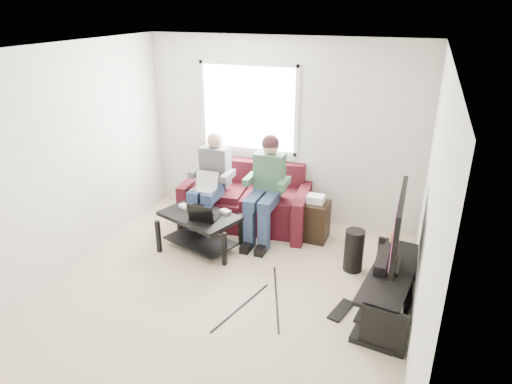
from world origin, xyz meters
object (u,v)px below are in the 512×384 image
Objects in this scene: sofa at (247,202)px; coffee_table at (200,223)px; tv at (398,227)px; tv_stand at (390,292)px; subwoofer at (354,250)px; end_table at (315,220)px.

sofa is 0.97m from coffee_table.
sofa is at bearing 148.68° from tv.
tv_stand is 0.80m from subwoofer.
coffee_table is 1.54m from end_table.
end_table is (1.33, 0.77, -0.08)m from coffee_table.
sofa is at bearing 155.49° from subwoofer.
end_table is (-1.10, 1.15, -0.64)m from tv.
sofa is 1.06m from end_table.
tv is at bearing -48.94° from subwoofer.
subwoofer is (1.96, 0.16, -0.10)m from coffee_table.
coffee_table is 1.02× the size of tv.
tv_stand is at bearing -53.53° from subwoofer.
subwoofer is (1.67, -0.76, -0.06)m from sofa.
end_table reaches higher than subwoofer.
tv is (2.43, -0.38, 0.56)m from coffee_table.
tv_stand is at bearing -33.20° from sofa.
sofa is 1.74× the size of tv.
tv_stand is 2.77× the size of subwoofer.
coffee_table is 2.52m from tv.
coffee_table is at bearing -175.23° from subwoofer.
coffee_table is (-0.29, -0.92, 0.04)m from sofa.
tv is (2.14, -1.30, 0.61)m from sofa.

